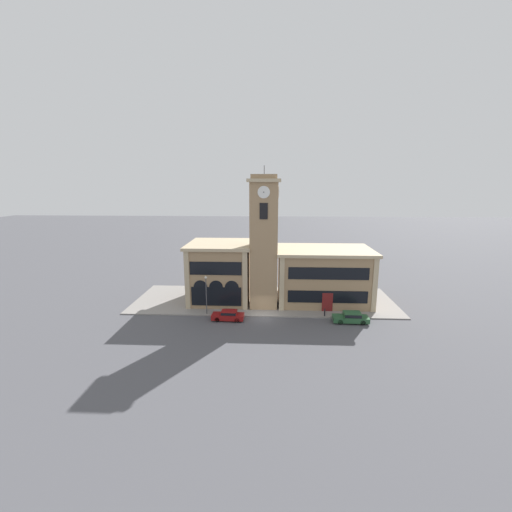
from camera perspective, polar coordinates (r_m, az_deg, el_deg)
ground_plane at (r=47.65m, az=1.13°, el=-10.16°), size 300.00×300.00×0.00m
sidewalk_kerb at (r=54.01m, az=1.34°, el=-7.37°), size 39.89×13.65×0.15m
clock_tower at (r=49.23m, az=1.32°, el=2.27°), size 4.62×4.62×20.42m
town_hall_left_wing at (r=53.44m, az=-5.90°, el=-2.60°), size 9.70×9.93×9.10m
town_hall_right_wing at (r=53.55m, az=11.16°, el=-3.16°), size 14.39×9.93×8.33m
parked_car_near at (r=46.58m, az=-4.64°, el=-9.80°), size 4.34×1.82×1.33m
parked_car_mid at (r=47.39m, az=15.57°, el=-9.80°), size 4.69×2.00×1.39m
street_lamp at (r=47.82m, az=-8.31°, el=-5.46°), size 0.36×0.36×5.40m
bollard at (r=48.41m, az=11.38°, el=-9.19°), size 0.18×0.18×1.06m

